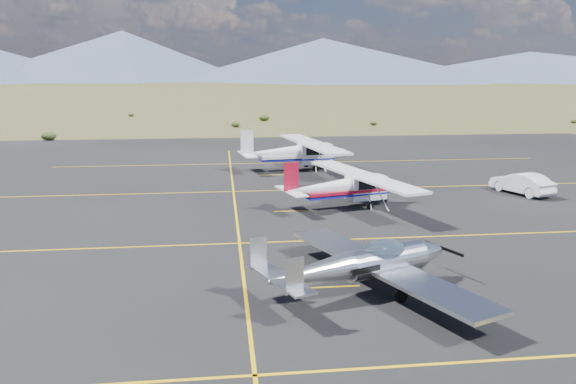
# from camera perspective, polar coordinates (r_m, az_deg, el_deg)

# --- Properties ---
(ground) EXTENTS (1600.00, 1600.00, 0.00)m
(ground) POSITION_cam_1_polar(r_m,az_deg,el_deg) (23.69, 9.97, -6.09)
(ground) COLOR #383D1C
(ground) RESTS_ON ground
(apron) EXTENTS (72.00, 72.00, 0.02)m
(apron) POSITION_cam_1_polar(r_m,az_deg,el_deg) (30.19, 6.18, -2.03)
(apron) COLOR black
(apron) RESTS_ON ground
(aircraft_low_wing) EXTENTS (7.18, 9.54, 2.12)m
(aircraft_low_wing) POSITION_cam_1_polar(r_m,az_deg,el_deg) (19.14, 7.88, -7.24)
(aircraft_low_wing) COLOR #B9BBC0
(aircraft_low_wing) RESTS_ON apron
(aircraft_cessna) EXTENTS (7.07, 10.61, 2.70)m
(aircraft_cessna) POSITION_cam_1_polar(r_m,az_deg,el_deg) (31.00, 5.91, 0.62)
(aircraft_cessna) COLOR white
(aircraft_cessna) RESTS_ON apron
(aircraft_plain) EXTENTS (7.60, 12.54, 3.16)m
(aircraft_plain) POSITION_cam_1_polar(r_m,az_deg,el_deg) (42.77, 0.87, 4.10)
(aircraft_plain) COLOR white
(aircraft_plain) RESTS_ON apron
(sedan) EXTENTS (2.63, 4.26, 1.33)m
(sedan) POSITION_cam_1_polar(r_m,az_deg,el_deg) (37.18, 22.65, 0.83)
(sedan) COLOR white
(sedan) RESTS_ON apron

